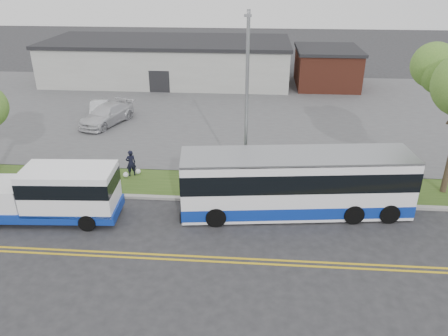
# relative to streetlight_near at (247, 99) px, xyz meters

# --- Properties ---
(ground) EXTENTS (140.00, 140.00, 0.00)m
(ground) POSITION_rel_streetlight_near_xyz_m (-3.00, -2.73, -5.23)
(ground) COLOR #28282B
(ground) RESTS_ON ground
(lane_line_north) EXTENTS (70.00, 0.12, 0.01)m
(lane_line_north) POSITION_rel_streetlight_near_xyz_m (-3.00, -6.58, -5.23)
(lane_line_north) COLOR gold
(lane_line_north) RESTS_ON ground
(lane_line_south) EXTENTS (70.00, 0.12, 0.01)m
(lane_line_south) POSITION_rel_streetlight_near_xyz_m (-3.00, -6.88, -5.23)
(lane_line_south) COLOR gold
(lane_line_south) RESTS_ON ground
(curb) EXTENTS (80.00, 0.30, 0.15)m
(curb) POSITION_rel_streetlight_near_xyz_m (-3.00, -1.63, -5.16)
(curb) COLOR #9E9B93
(curb) RESTS_ON ground
(verge) EXTENTS (80.00, 3.30, 0.10)m
(verge) POSITION_rel_streetlight_near_xyz_m (-3.00, 0.17, -5.18)
(verge) COLOR #2C4918
(verge) RESTS_ON ground
(parking_lot) EXTENTS (80.00, 25.00, 0.10)m
(parking_lot) POSITION_rel_streetlight_near_xyz_m (-3.00, 14.27, -5.18)
(parking_lot) COLOR #4C4C4F
(parking_lot) RESTS_ON ground
(commercial_building) EXTENTS (25.40, 10.40, 4.35)m
(commercial_building) POSITION_rel_streetlight_near_xyz_m (-9.00, 24.27, -3.05)
(commercial_building) COLOR #9E9E99
(commercial_building) RESTS_ON ground
(brick_wing) EXTENTS (6.30, 7.30, 3.90)m
(brick_wing) POSITION_rel_streetlight_near_xyz_m (7.50, 23.27, -3.27)
(brick_wing) COLOR brown
(brick_wing) RESTS_ON ground
(streetlight_near) EXTENTS (0.35, 1.53, 9.50)m
(streetlight_near) POSITION_rel_streetlight_near_xyz_m (0.00, 0.00, 0.00)
(streetlight_near) COLOR gray
(streetlight_near) RESTS_ON verge
(shuttle_bus) EXTENTS (7.23, 2.75, 2.72)m
(shuttle_bus) POSITION_rel_streetlight_near_xyz_m (-9.07, -3.95, -3.78)
(shuttle_bus) COLOR #0D2D97
(shuttle_bus) RESTS_ON ground
(transit_bus) EXTENTS (11.71, 3.93, 3.19)m
(transit_bus) POSITION_rel_streetlight_near_xyz_m (2.60, -2.38, -3.62)
(transit_bus) COLOR white
(transit_bus) RESTS_ON ground
(pedestrian) EXTENTS (0.70, 0.62, 1.62)m
(pedestrian) POSITION_rel_streetlight_near_xyz_m (-6.76, 0.88, -4.33)
(pedestrian) COLOR black
(pedestrian) RESTS_ON verge
(parked_car_a) EXTENTS (2.42, 4.24, 1.32)m
(parked_car_a) POSITION_rel_streetlight_near_xyz_m (-12.29, 11.41, -4.47)
(parked_car_a) COLOR #ADB0B5
(parked_car_a) RESTS_ON parking_lot
(parked_car_b) EXTENTS (3.81, 5.61, 1.51)m
(parked_car_b) POSITION_rel_streetlight_near_xyz_m (-11.16, 9.82, -4.38)
(parked_car_b) COLOR silver
(parked_car_b) RESTS_ON parking_lot
(grocery_bag_left) EXTENTS (0.32, 0.32, 0.32)m
(grocery_bag_left) POSITION_rel_streetlight_near_xyz_m (-7.06, 0.63, -4.97)
(grocery_bag_left) COLOR white
(grocery_bag_left) RESTS_ON verge
(grocery_bag_right) EXTENTS (0.32, 0.32, 0.32)m
(grocery_bag_right) POSITION_rel_streetlight_near_xyz_m (-6.46, 1.13, -4.97)
(grocery_bag_right) COLOR white
(grocery_bag_right) RESTS_ON verge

